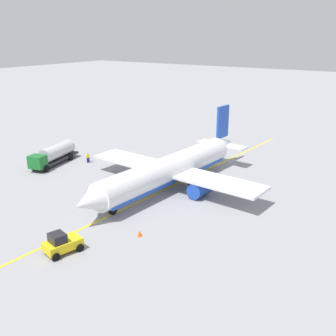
{
  "coord_description": "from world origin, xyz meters",
  "views": [
    {
      "loc": [
        43.11,
        29.18,
        20.68
      ],
      "look_at": [
        0.0,
        0.0,
        3.0
      ],
      "focal_mm": 42.54,
      "sensor_mm": 36.0,
      "label": 1
    }
  ],
  "objects_px": {
    "pushback_tug": "(62,243)",
    "refueling_worker": "(88,158)",
    "airplane": "(170,169)",
    "safety_cone_nose": "(140,233)",
    "fuel_tanker": "(54,154)"
  },
  "relations": [
    {
      "from": "pushback_tug",
      "to": "refueling_worker",
      "type": "relative_size",
      "value": 2.32
    },
    {
      "from": "airplane",
      "to": "safety_cone_nose",
      "type": "distance_m",
      "value": 14.9
    },
    {
      "from": "pushback_tug",
      "to": "airplane",
      "type": "bearing_deg",
      "value": -177.36
    },
    {
      "from": "airplane",
      "to": "pushback_tug",
      "type": "relative_size",
      "value": 8.54
    },
    {
      "from": "refueling_worker",
      "to": "safety_cone_nose",
      "type": "bearing_deg",
      "value": 56.15
    },
    {
      "from": "pushback_tug",
      "to": "fuel_tanker",
      "type": "bearing_deg",
      "value": -129.29
    },
    {
      "from": "airplane",
      "to": "pushback_tug",
      "type": "distance_m",
      "value": 20.8
    },
    {
      "from": "airplane",
      "to": "refueling_worker",
      "type": "xyz_separation_m",
      "value": [
        -1.72,
        -17.8,
        -1.84
      ]
    },
    {
      "from": "fuel_tanker",
      "to": "pushback_tug",
      "type": "xyz_separation_m",
      "value": [
        18.61,
        22.75,
        -0.72
      ]
    },
    {
      "from": "safety_cone_nose",
      "to": "airplane",
      "type": "bearing_deg",
      "value": -159.09
    },
    {
      "from": "airplane",
      "to": "fuel_tanker",
      "type": "bearing_deg",
      "value": -84.51
    },
    {
      "from": "refueling_worker",
      "to": "safety_cone_nose",
      "type": "xyz_separation_m",
      "value": [
        15.47,
        23.06,
        -0.5
      ]
    },
    {
      "from": "fuel_tanker",
      "to": "safety_cone_nose",
      "type": "xyz_separation_m",
      "value": [
        11.65,
        27.05,
        -1.4
      ]
    },
    {
      "from": "pushback_tug",
      "to": "safety_cone_nose",
      "type": "xyz_separation_m",
      "value": [
        -6.96,
        4.3,
        -0.69
      ]
    },
    {
      "from": "airplane",
      "to": "refueling_worker",
      "type": "distance_m",
      "value": 17.98
    }
  ]
}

